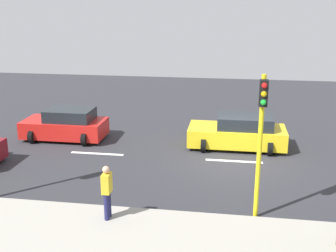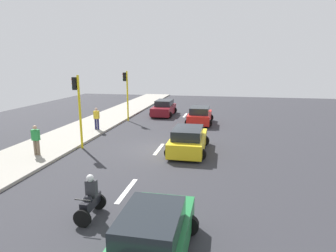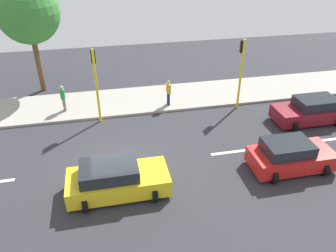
{
  "view_description": "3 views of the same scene",
  "coord_description": "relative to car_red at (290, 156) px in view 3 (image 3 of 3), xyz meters",
  "views": [
    {
      "loc": [
        16.92,
        -0.19,
        6.48
      ],
      "look_at": [
        -0.01,
        -2.82,
        1.42
      ],
      "focal_mm": 45.25,
      "sensor_mm": 36.0,
      "label": 1
    },
    {
      "loc": [
        -3.81,
        16.57,
        5.18
      ],
      "look_at": [
        -0.04,
        -2.71,
        0.89
      ],
      "focal_mm": 30.75,
      "sensor_mm": 36.0,
      "label": 2
    },
    {
      "loc": [
        -13.1,
        0.25,
        9.98
      ],
      "look_at": [
        0.44,
        -2.61,
        1.75
      ],
      "focal_mm": 35.12,
      "sensor_mm": 36.0,
      "label": 3
    }
  ],
  "objects": [
    {
      "name": "car_yellow_cab",
      "position": [
        -0.03,
        8.29,
        0.0
      ],
      "size": [
        2.34,
        4.38,
        1.52
      ],
      "color": "yellow",
      "rests_on": "ground"
    },
    {
      "name": "ground_plane",
      "position": [
        1.8,
        8.12,
        -0.76
      ],
      "size": [
        40.0,
        60.0,
        0.1
      ],
      "primitive_type": "cube",
      "color": "#2D2D33"
    },
    {
      "name": "traffic_light_corner",
      "position": [
        6.64,
        8.8,
        2.22
      ],
      "size": [
        0.49,
        0.24,
        4.5
      ],
      "color": "yellow",
      "rests_on": "ground"
    },
    {
      "name": "lane_stripe_mid",
      "position": [
        1.8,
        8.12,
        -0.7
      ],
      "size": [
        0.2,
        2.4,
        0.01
      ],
      "primitive_type": "cube",
      "color": "white",
      "rests_on": "ground"
    },
    {
      "name": "traffic_light_midblock",
      "position": [
        6.64,
        -0.03,
        2.22
      ],
      "size": [
        0.49,
        0.24,
        4.5
      ],
      "color": "yellow",
      "rests_on": "ground"
    },
    {
      "name": "lane_stripe_far_north",
      "position": [
        1.8,
        -3.88,
        -0.7
      ],
      "size": [
        0.2,
        2.4,
        0.01
      ],
      "primitive_type": "cube",
      "color": "white",
      "rests_on": "ground"
    },
    {
      "name": "pedestrian_near_signal",
      "position": [
        7.58,
        4.36,
        0.35
      ],
      "size": [
        0.4,
        0.24,
        1.69
      ],
      "color": "#1E1E4C",
      "rests_on": "sidewalk"
    },
    {
      "name": "pedestrian_by_tree",
      "position": [
        8.15,
        10.95,
        0.35
      ],
      "size": [
        0.4,
        0.24,
        1.69
      ],
      "color": "#72604C",
      "rests_on": "sidewalk"
    },
    {
      "name": "street_tree_north",
      "position": [
        12.01,
        12.69,
        4.73
      ],
      "size": [
        4.05,
        4.05,
        7.5
      ],
      "color": "brown",
      "rests_on": "ground"
    },
    {
      "name": "lane_stripe_north",
      "position": [
        1.8,
        2.12,
        -0.7
      ],
      "size": [
        0.2,
        2.4,
        0.01
      ],
      "primitive_type": "cube",
      "color": "white",
      "rests_on": "ground"
    },
    {
      "name": "car_red",
      "position": [
        0.0,
        0.0,
        0.0
      ],
      "size": [
        2.28,
        3.95,
        1.52
      ],
      "color": "red",
      "rests_on": "ground"
    },
    {
      "name": "sidewalk",
      "position": [
        8.8,
        8.12,
        -0.64
      ],
      "size": [
        4.0,
        60.0,
        0.15
      ],
      "primitive_type": "cube",
      "color": "#9E998E",
      "rests_on": "ground"
    },
    {
      "name": "car_maroon",
      "position": [
        3.94,
        -3.57,
        0.0
      ],
      "size": [
        2.26,
        4.22,
        1.52
      ],
      "color": "maroon",
      "rests_on": "ground"
    }
  ]
}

